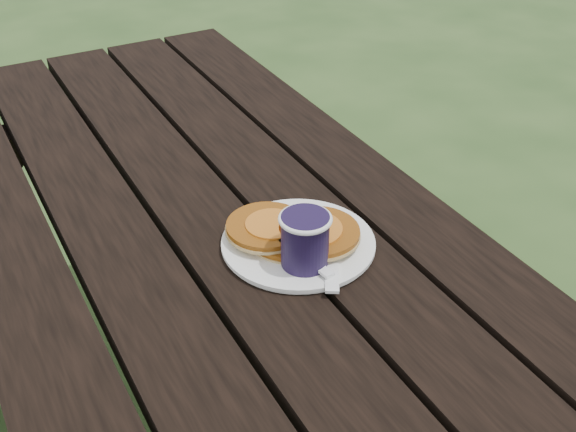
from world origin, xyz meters
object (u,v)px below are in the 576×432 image
picnic_table (235,406)px  plate (298,244)px  coffee_cup (305,240)px  pancake_stack (293,232)px

picnic_table → plate: plate is taller
plate → coffee_cup: 0.08m
picnic_table → pancake_stack: 0.42m
picnic_table → plate: (0.09, -0.07, 0.39)m
pancake_stack → coffee_cup: size_ratio=2.01×
picnic_table → pancake_stack: (0.09, -0.06, 0.41)m
pancake_stack → plate: bearing=-58.7°
pancake_stack → picnic_table: bearing=146.1°
plate → pancake_stack: 0.02m
pancake_stack → coffee_cup: coffee_cup is taller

